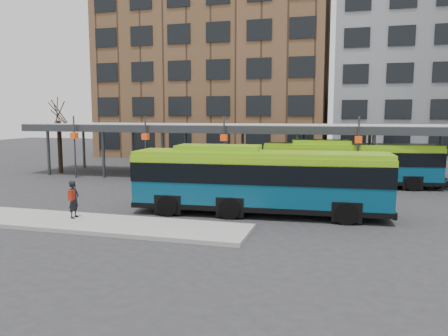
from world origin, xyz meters
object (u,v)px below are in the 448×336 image
(pedestrian, at_px, (74,199))
(bus_rear, at_px, (349,163))
(tree, at_px, (60,144))
(bus_front, at_px, (258,179))

(pedestrian, bearing_deg, bus_rear, -46.34)
(bus_rear, relative_size, pedestrian, 6.84)
(tree, bearing_deg, bus_front, -29.73)
(tree, height_order, bus_rear, tree)
(bus_front, relative_size, bus_rear, 1.06)
(bus_front, height_order, bus_rear, bus_front)
(pedestrian, bearing_deg, bus_front, -69.13)
(tree, height_order, pedestrian, tree)
(tree, relative_size, pedestrian, 3.24)
(bus_rear, distance_m, pedestrian, 18.24)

